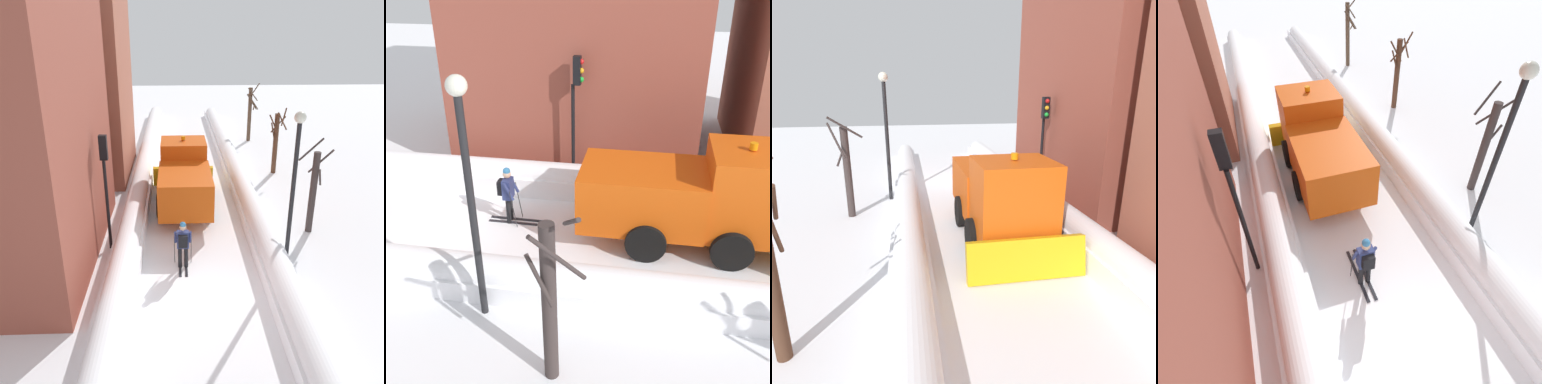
# 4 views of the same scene
# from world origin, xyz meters

# --- Properties ---
(ground_plane) EXTENTS (80.00, 80.00, 0.00)m
(ground_plane) POSITION_xyz_m (0.00, 10.00, 0.00)
(ground_plane) COLOR white
(snowbank_left) EXTENTS (1.10, 36.00, 1.11)m
(snowbank_left) POSITION_xyz_m (-2.61, 10.00, 0.50)
(snowbank_left) COLOR white
(snowbank_left) RESTS_ON ground
(snowbank_right) EXTENTS (1.10, 36.00, 0.99)m
(snowbank_right) POSITION_xyz_m (2.61, 10.00, 0.42)
(snowbank_right) COLOR white
(snowbank_right) RESTS_ON ground
(building_brick_near) EXTENTS (7.77, 9.07, 10.15)m
(building_brick_near) POSITION_xyz_m (-7.61, 2.87, 5.08)
(building_brick_near) COLOR brown
(building_brick_near) RESTS_ON ground
(plow_truck) EXTENTS (3.20, 5.98, 3.12)m
(plow_truck) POSITION_xyz_m (-0.40, 6.93, 1.48)
(plow_truck) COLOR #DB510F
(plow_truck) RESTS_ON ground
(skier) EXTENTS (0.62, 1.80, 1.81)m
(skier) POSITION_xyz_m (-0.58, 1.64, 1.00)
(skier) COLOR black
(skier) RESTS_ON ground
(traffic_light_pole) EXTENTS (0.28, 0.42, 4.49)m
(traffic_light_pole) POSITION_xyz_m (-3.37, 3.22, 3.14)
(traffic_light_pole) COLOR black
(traffic_light_pole) RESTS_ON ground
(street_lamp) EXTENTS (0.40, 0.40, 5.47)m
(street_lamp) POSITION_xyz_m (3.36, 2.26, 3.44)
(street_lamp) COLOR black
(street_lamp) RESTS_ON ground
(bare_tree_near) EXTENTS (1.31, 1.06, 3.92)m
(bare_tree_near) POSITION_xyz_m (4.81, 4.19, 1.85)
(bare_tree_near) COLOR #382F2D
(bare_tree_near) RESTS_ON ground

